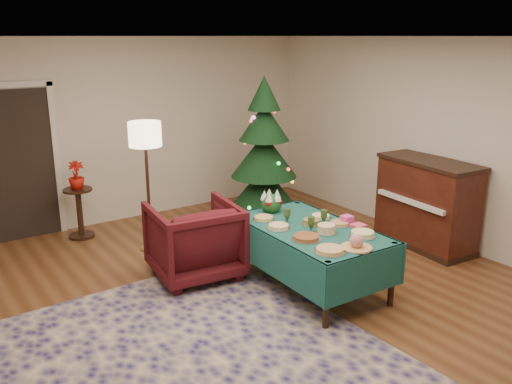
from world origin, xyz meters
TOP-DOWN VIEW (x-y plane):
  - room_shell at (0.00, 0.00)m, footprint 7.00×7.00m
  - doorway at (-1.60, 3.48)m, footprint 1.08×0.04m
  - buffet_table at (0.63, 0.07)m, footprint 1.11×1.83m
  - platter_0 at (0.34, -0.56)m, footprint 0.31×0.31m
  - platter_1 at (0.61, -0.65)m, footprint 0.32×0.32m
  - platter_2 at (0.90, -0.44)m, footprint 0.28×0.28m
  - platter_3 at (0.36, -0.18)m, footprint 0.31×0.31m
  - platter_4 at (0.66, -0.15)m, footprint 0.22×0.22m
  - platter_5 at (0.95, -0.04)m, footprint 0.24×0.24m
  - platter_6 at (0.33, 0.25)m, footprint 0.25×0.25m
  - platter_7 at (0.70, 0.14)m, footprint 0.22×0.22m
  - platter_8 at (0.94, 0.26)m, footprint 0.24×0.24m
  - platter_9 at (0.37, 0.58)m, footprint 0.25×0.25m
  - goblet_0 at (0.53, 0.35)m, footprint 0.07×0.07m
  - goblet_1 at (0.83, 0.08)m, footprint 0.07×0.07m
  - goblet_2 at (0.56, -0.02)m, footprint 0.07×0.07m
  - napkin_stack at (1.06, -0.22)m, footprint 0.14×0.14m
  - gift_box at (1.05, -0.06)m, footprint 0.12×0.12m
  - centerpiece at (0.62, 0.77)m, footprint 0.25×0.25m
  - armchair at (-0.28, 1.04)m, footprint 1.05×1.00m
  - floor_lamp at (-0.36, 2.11)m, footprint 0.41×0.41m
  - side_table at (-0.97, 3.08)m, footprint 0.39×0.39m
  - potted_plant at (-0.97, 3.08)m, footprint 0.21×0.38m
  - christmas_tree at (1.51, 2.17)m, footprint 1.52×1.52m
  - piano at (2.70, 0.15)m, footprint 0.74×1.40m

SIDE VIEW (x-z plane):
  - side_table at x=-0.97m, z-range -0.01..0.69m
  - armchair at x=-0.28m, z-range 0.00..0.97m
  - buffet_table at x=0.63m, z-range 0.21..0.91m
  - piano at x=2.70m, z-range -0.01..1.16m
  - platter_9 at x=0.37m, z-range 0.70..0.74m
  - platter_5 at x=0.95m, z-range 0.70..0.74m
  - platter_8 at x=0.94m, z-range 0.70..0.74m
  - napkin_stack at x=1.06m, z-range 0.70..0.74m
  - platter_0 at x=0.34m, z-range 0.70..0.74m
  - platter_3 at x=0.36m, z-range 0.70..0.74m
  - platter_6 at x=0.33m, z-range 0.70..0.74m
  - platter_2 at x=0.90m, z-range 0.70..0.75m
  - platter_7 at x=0.70m, z-range 0.70..0.76m
  - platter_4 at x=0.66m, z-range 0.70..0.79m
  - gift_box at x=1.05m, z-range 0.70..0.79m
  - platter_1 at x=0.61m, z-range 0.68..0.83m
  - goblet_0 at x=0.53m, z-range 0.70..0.87m
  - goblet_1 at x=0.83m, z-range 0.70..0.87m
  - goblet_2 at x=0.56m, z-range 0.70..0.87m
  - potted_plant at x=-0.97m, z-range 0.70..0.91m
  - centerpiece at x=0.62m, z-range 0.68..0.96m
  - christmas_tree at x=1.51m, z-range -0.11..2.06m
  - doorway at x=-1.60m, z-range 0.02..2.18m
  - room_shell at x=0.00m, z-range -2.15..4.85m
  - floor_lamp at x=-0.36m, z-range 0.59..2.27m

